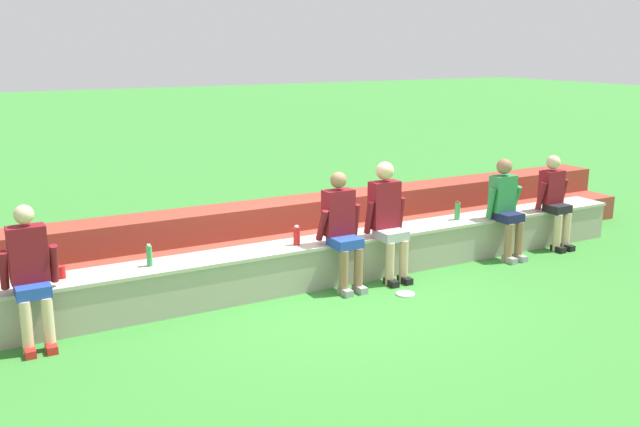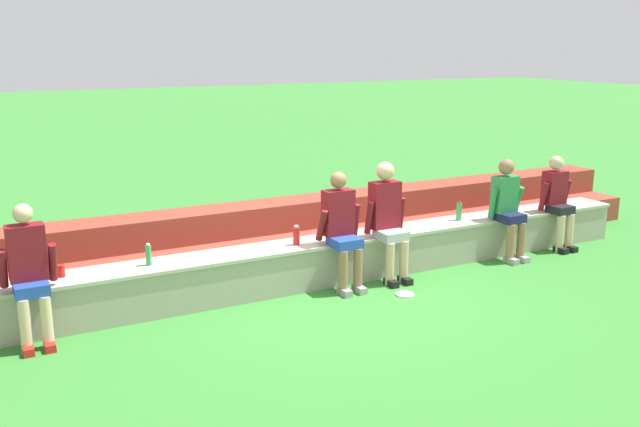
% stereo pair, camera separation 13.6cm
% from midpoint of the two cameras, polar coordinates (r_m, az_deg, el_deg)
% --- Properties ---
extents(ground_plane, '(80.00, 80.00, 0.00)m').
position_cam_midpoint_polar(ground_plane, '(8.69, 1.67, -6.04)').
color(ground_plane, '#388433').
extents(stone_seating_wall, '(9.56, 0.56, 0.55)m').
position_cam_midpoint_polar(stone_seating_wall, '(8.82, 0.84, -3.76)').
color(stone_seating_wall, '#A8A08E').
rests_on(stone_seating_wall, ground).
extents(brick_bleachers, '(11.86, 1.16, 0.77)m').
position_cam_midpoint_polar(brick_bleachers, '(9.78, -2.38, -1.80)').
color(brick_bleachers, '#964030').
rests_on(brick_bleachers, ground).
extents(person_left_of_center, '(0.54, 0.49, 1.42)m').
position_cam_midpoint_polar(person_left_of_center, '(7.42, -22.03, -4.36)').
color(person_left_of_center, beige).
rests_on(person_left_of_center, ground).
extents(person_center, '(0.55, 0.56, 1.43)m').
position_cam_midpoint_polar(person_center, '(8.48, 2.24, -1.12)').
color(person_center, '#996B4C').
rests_on(person_center, ground).
extents(person_right_of_center, '(0.56, 0.57, 1.50)m').
position_cam_midpoint_polar(person_right_of_center, '(8.83, 5.97, -0.26)').
color(person_right_of_center, '#DBAD89').
rests_on(person_right_of_center, ground).
extents(person_far_right, '(0.53, 0.53, 1.39)m').
position_cam_midpoint_polar(person_far_right, '(10.01, 15.39, 0.60)').
color(person_far_right, '#996B4C').
rests_on(person_far_right, ground).
extents(person_rightmost_edge, '(0.51, 0.51, 1.36)m').
position_cam_midpoint_polar(person_rightmost_edge, '(10.73, 19.08, 1.08)').
color(person_rightmost_edge, beige).
rests_on(person_rightmost_edge, ground).
extents(water_bottle_center_gap, '(0.06, 0.06, 0.25)m').
position_cam_midpoint_polar(water_bottle_center_gap, '(7.94, -13.26, -3.29)').
color(water_bottle_center_gap, green).
rests_on(water_bottle_center_gap, stone_seating_wall).
extents(water_bottle_mid_right, '(0.07, 0.07, 0.26)m').
position_cam_midpoint_polar(water_bottle_mid_right, '(9.88, 11.60, 0.17)').
color(water_bottle_mid_right, green).
rests_on(water_bottle_mid_right, stone_seating_wall).
extents(water_bottle_mid_left, '(0.08, 0.08, 0.24)m').
position_cam_midpoint_polar(water_bottle_mid_left, '(8.51, -1.47, -1.81)').
color(water_bottle_mid_left, red).
rests_on(water_bottle_mid_left, stone_seating_wall).
extents(water_bottle_near_right, '(0.07, 0.07, 0.23)m').
position_cam_midpoint_polar(water_bottle_near_right, '(9.27, 6.93, -0.63)').
color(water_bottle_near_right, red).
rests_on(water_bottle_near_right, stone_seating_wall).
extents(plastic_cup_left_end, '(0.08, 0.08, 0.13)m').
position_cam_midpoint_polar(plastic_cup_left_end, '(7.83, -19.80, -4.40)').
color(plastic_cup_left_end, red).
rests_on(plastic_cup_left_end, stone_seating_wall).
extents(frisbee, '(0.23, 0.23, 0.02)m').
position_cam_midpoint_polar(frisbee, '(8.51, 7.36, -6.52)').
color(frisbee, white).
rests_on(frisbee, ground).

